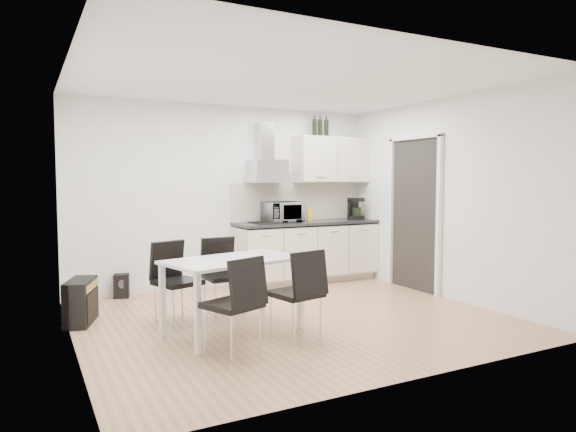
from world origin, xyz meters
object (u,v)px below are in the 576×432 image
chair_near_left (232,306)px  chair_near_right (296,295)px  chair_far_left (178,283)px  floor_speaker (121,286)px  dining_table (234,267)px  chair_far_right (224,277)px  guitar_amp (81,301)px  kitchenette (308,227)px

chair_near_left → chair_near_right: 0.71m
chair_far_left → floor_speaker: 1.61m
dining_table → chair_far_right: chair_far_right is taller
chair_far_left → guitar_amp: 1.07m
guitar_amp → floor_speaker: size_ratio=1.98×
chair_near_right → floor_speaker: (-1.18, 2.61, -0.28)m
dining_table → guitar_amp: dining_table is taller
kitchenette → chair_far_left: kitchenette is taller
guitar_amp → chair_near_left: bearing=-38.3°
chair_far_left → floor_speaker: chair_far_left is taller
dining_table → chair_near_left: size_ratio=1.68×
dining_table → chair_far_right: size_ratio=1.68×
dining_table → kitchenette: bearing=30.9°
dining_table → chair_near_left: chair_near_left is taller
kitchenette → chair_far_right: 2.28m
kitchenette → chair_near_right: kitchenette is taller
chair_near_left → guitar_amp: 2.01m
dining_table → floor_speaker: bearing=96.0°
kitchenette → floor_speaker: 2.80m
chair_far_left → chair_near_left: bearing=78.7°
chair_far_right → guitar_amp: size_ratio=1.43×
kitchenette → guitar_amp: bearing=-165.0°
chair_near_left → chair_near_right: (0.70, 0.13, 0.00)m
chair_near_right → chair_far_left: bearing=116.9°
kitchenette → dining_table: bearing=-135.4°
dining_table → chair_near_right: (0.43, -0.51, -0.22)m
guitar_amp → floor_speaker: guitar_amp is taller
chair_far_right → guitar_amp: chair_far_right is taller
chair_far_left → chair_near_left: size_ratio=1.00×
chair_near_right → floor_speaker: chair_near_right is taller
chair_near_left → chair_far_right: bearing=51.0°
chair_far_right → guitar_amp: (-1.47, 0.42, -0.20)m
dining_table → floor_speaker: size_ratio=4.75×
kitchenette → dining_table: (-1.96, -1.93, -0.17)m
kitchenette → guitar_amp: kitchenette is taller
chair_far_left → chair_near_right: bearing=110.1°
chair_far_right → chair_far_left: bearing=6.0°
chair_near_left → chair_far_left: bearing=75.7°
dining_table → floor_speaker: (-0.75, 2.10, -0.51)m
chair_far_left → chair_far_right: 0.56m
chair_near_right → guitar_amp: (-1.78, 1.56, -0.20)m
chair_near_left → dining_table: bearing=45.8°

